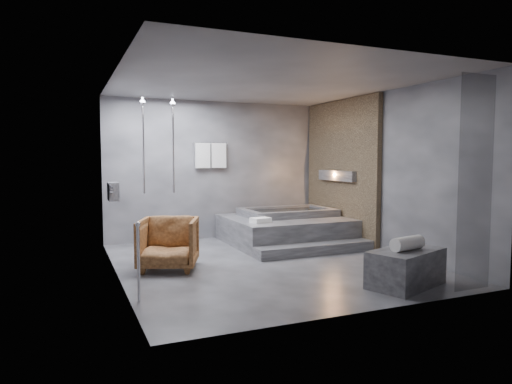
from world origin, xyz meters
name	(u,v)px	position (x,y,z in m)	size (l,w,h in m)	color
room	(283,153)	(0.40, 0.24, 1.73)	(5.00, 5.04, 2.82)	#323235
tub_deck	(285,230)	(1.05, 1.45, 0.25)	(2.20, 2.00, 0.50)	#38383B
tub_step	(316,249)	(1.05, 0.27, 0.09)	(2.20, 0.36, 0.18)	#38383B
concrete_bench	(406,268)	(1.13, -1.88, 0.24)	(1.06, 0.58, 0.47)	#323235
driftwood_chair	(168,243)	(-1.50, 0.21, 0.39)	(0.82, 0.85, 0.77)	#4C2A13
rolled_towel	(407,243)	(1.12, -1.91, 0.56)	(0.18, 0.18, 0.50)	white
deck_towel	(261,220)	(0.31, 0.95, 0.54)	(0.33, 0.24, 0.09)	white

